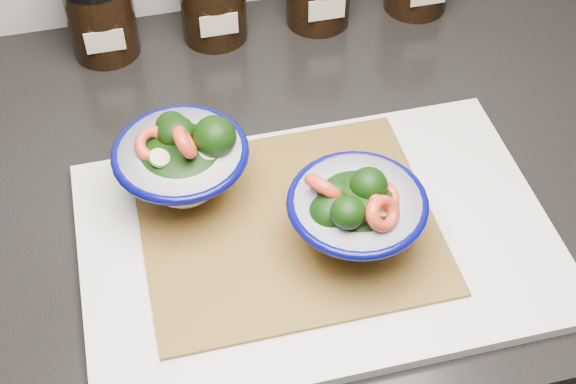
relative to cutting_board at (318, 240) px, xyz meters
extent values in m
cube|color=black|center=(0.11, 0.11, -0.48)|extent=(3.43, 0.58, 0.86)
cube|color=black|center=(0.11, 0.11, -0.03)|extent=(3.50, 0.60, 0.04)
cube|color=silver|center=(0.00, 0.00, 0.00)|extent=(0.45, 0.30, 0.01)
cube|color=olive|center=(-0.02, 0.02, 0.01)|extent=(0.28, 0.24, 0.00)
cylinder|color=white|center=(-0.11, 0.08, 0.01)|extent=(0.05, 0.05, 0.01)
ellipsoid|color=white|center=(-0.11, 0.08, 0.03)|extent=(0.07, 0.07, 0.03)
torus|color=#04054E|center=(-0.11, 0.08, 0.07)|extent=(0.13, 0.13, 0.01)
torus|color=#04054E|center=(-0.11, 0.08, 0.05)|extent=(0.11, 0.11, 0.00)
ellipsoid|color=black|center=(-0.11, 0.08, 0.06)|extent=(0.10, 0.10, 0.04)
ellipsoid|color=black|center=(-0.12, 0.11, 0.08)|extent=(0.03, 0.03, 0.03)
cylinder|color=#477233|center=(-0.12, 0.11, 0.07)|extent=(0.01, 0.01, 0.02)
ellipsoid|color=black|center=(-0.12, 0.10, 0.08)|extent=(0.04, 0.04, 0.03)
cylinder|color=#477233|center=(-0.12, 0.10, 0.06)|extent=(0.01, 0.01, 0.02)
ellipsoid|color=black|center=(-0.08, 0.08, 0.08)|extent=(0.04, 0.04, 0.04)
cylinder|color=#477233|center=(-0.08, 0.08, 0.07)|extent=(0.02, 0.01, 0.03)
torus|color=#DB5829|center=(-0.14, 0.09, 0.07)|extent=(0.06, 0.05, 0.04)
torus|color=#DB5829|center=(-0.11, 0.07, 0.09)|extent=(0.03, 0.05, 0.05)
torus|color=#DB5829|center=(-0.09, 0.09, 0.07)|extent=(0.05, 0.05, 0.03)
cylinder|color=#CCBC8E|center=(-0.13, 0.07, 0.08)|extent=(0.02, 0.02, 0.01)
cylinder|color=#CCBC8E|center=(-0.09, 0.07, 0.07)|extent=(0.02, 0.02, 0.01)
cylinder|color=white|center=(0.03, -0.02, 0.01)|extent=(0.04, 0.04, 0.01)
ellipsoid|color=white|center=(0.03, -0.02, 0.03)|extent=(0.07, 0.07, 0.03)
torus|color=#04054E|center=(0.03, -0.02, 0.06)|extent=(0.13, 0.13, 0.01)
torus|color=#04054E|center=(0.03, -0.02, 0.05)|extent=(0.11, 0.11, 0.00)
ellipsoid|color=black|center=(0.03, -0.02, 0.05)|extent=(0.09, 0.09, 0.04)
ellipsoid|color=black|center=(0.02, 0.00, 0.06)|extent=(0.03, 0.03, 0.03)
cylinder|color=#477233|center=(0.02, 0.00, 0.05)|extent=(0.01, 0.01, 0.02)
ellipsoid|color=black|center=(0.00, -0.02, 0.06)|extent=(0.04, 0.04, 0.04)
cylinder|color=#477233|center=(0.00, -0.02, 0.05)|extent=(0.01, 0.02, 0.03)
ellipsoid|color=black|center=(0.01, -0.04, 0.08)|extent=(0.03, 0.03, 0.03)
cylinder|color=#477233|center=(0.01, -0.04, 0.07)|extent=(0.01, 0.01, 0.02)
ellipsoid|color=black|center=(0.01, -0.02, 0.07)|extent=(0.03, 0.03, 0.04)
cylinder|color=#477233|center=(0.01, -0.02, 0.05)|extent=(0.01, 0.01, 0.02)
ellipsoid|color=black|center=(0.04, -0.01, 0.08)|extent=(0.03, 0.03, 0.03)
cylinder|color=#477233|center=(0.04, -0.01, 0.06)|extent=(0.01, 0.01, 0.02)
torus|color=#DB5829|center=(0.04, -0.05, 0.08)|extent=(0.04, 0.05, 0.05)
torus|color=#DB5829|center=(0.00, -0.01, 0.08)|extent=(0.05, 0.05, 0.04)
torus|color=#DB5829|center=(0.05, -0.02, 0.07)|extent=(0.05, 0.05, 0.03)
cylinder|color=#CCBC8E|center=(0.05, -0.04, 0.07)|extent=(0.02, 0.02, 0.01)
cylinder|color=black|center=(-0.17, 0.35, 0.04)|extent=(0.08, 0.08, 0.09)
cube|color=#C6B793|center=(-0.17, 0.31, 0.04)|extent=(0.05, 0.00, 0.03)
cylinder|color=black|center=(-0.04, 0.35, 0.04)|extent=(0.08, 0.08, 0.09)
cube|color=#C6B793|center=(-0.04, 0.31, 0.04)|extent=(0.04, 0.00, 0.03)
cube|color=#C6B793|center=(0.09, 0.31, 0.04)|extent=(0.04, 0.00, 0.03)
camera|label=1|loc=(-0.14, -0.46, 0.60)|focal=50.00mm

